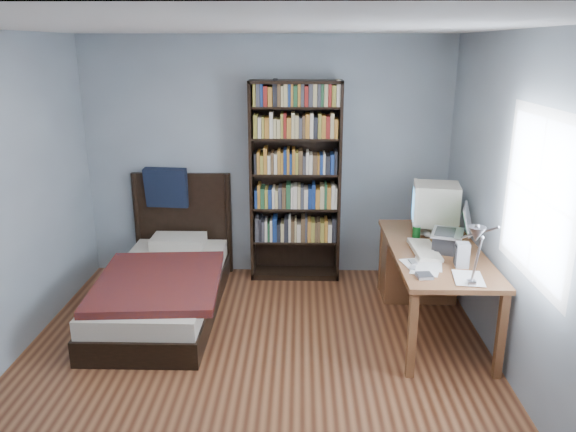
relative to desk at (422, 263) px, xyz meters
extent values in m
plane|color=#4B2616|center=(-1.51, -1.28, -0.42)|extent=(4.20, 4.20, 0.00)
plane|color=white|center=(-1.51, -1.28, 2.08)|extent=(4.20, 4.20, 0.00)
cube|color=gray|center=(-1.51, 0.82, 0.83)|extent=(3.80, 0.04, 2.50)
cube|color=gray|center=(-1.51, -3.38, 0.83)|extent=(3.80, 0.04, 2.50)
cube|color=gray|center=(0.39, -1.28, 0.83)|extent=(0.04, 4.20, 2.50)
cube|color=white|center=(0.38, -1.43, 1.03)|extent=(0.01, 1.14, 1.14)
cube|color=white|center=(0.38, -1.43, 1.03)|extent=(0.01, 1.00, 1.00)
cube|color=brown|center=(0.00, -0.47, 0.29)|extent=(0.75, 1.68, 0.04)
cube|color=brown|center=(-0.33, -1.26, -0.07)|extent=(0.06, 0.06, 0.69)
cube|color=brown|center=(0.32, -1.26, -0.07)|extent=(0.06, 0.06, 0.69)
cube|color=brown|center=(-0.33, 0.32, -0.07)|extent=(0.06, 0.06, 0.69)
cube|color=brown|center=(0.32, 0.32, -0.07)|extent=(0.06, 0.06, 0.69)
cube|color=brown|center=(0.00, 0.15, -0.07)|extent=(0.69, 0.40, 0.68)
cube|color=beige|center=(0.06, -0.02, 0.33)|extent=(0.28, 0.25, 0.03)
cylinder|color=beige|center=(0.06, -0.02, 0.37)|extent=(0.10, 0.10, 0.06)
cube|color=beige|center=(0.09, -0.02, 0.58)|extent=(0.44, 0.43, 0.37)
cube|color=beige|center=(-0.11, -0.02, 0.58)|extent=(0.09, 0.39, 0.39)
cube|color=#429DEE|center=(-0.12, -0.02, 0.58)|extent=(0.05, 0.29, 0.25)
cube|color=#2D2D30|center=(0.08, -0.51, 0.39)|extent=(0.29, 0.31, 0.15)
cube|color=#B7B8BC|center=(0.08, -0.51, 0.47)|extent=(0.34, 0.39, 0.02)
cube|color=#2D2D30|center=(0.06, -0.51, 0.48)|extent=(0.23, 0.29, 0.00)
cube|color=#B7B8BC|center=(0.23, -0.51, 0.59)|extent=(0.18, 0.33, 0.23)
cube|color=#0CBF26|center=(0.22, -0.51, 0.59)|extent=(0.14, 0.27, 0.18)
cube|color=#99999E|center=(0.08, -1.22, 0.33)|extent=(0.06, 0.05, 0.04)
cylinder|color=#99999E|center=(0.08, -1.28, 0.53)|extent=(0.02, 0.14, 0.37)
cylinder|color=#99999E|center=(0.01, -1.49, 0.80)|extent=(0.16, 0.31, 0.19)
cone|color=#99999E|center=(-0.06, -1.63, 0.84)|extent=(0.12, 0.12, 0.10)
cube|color=beige|center=(-0.11, -0.54, 0.33)|extent=(0.21, 0.50, 0.05)
cube|color=gray|center=(0.11, -0.86, 0.41)|extent=(0.11, 0.11, 0.20)
cylinder|color=#0C3D08|center=(-0.12, -0.24, 0.37)|extent=(0.07, 0.07, 0.13)
ellipsoid|color=silver|center=(0.00, -0.14, 0.33)|extent=(0.07, 0.12, 0.04)
cube|color=#B7B8BC|center=(-0.26, -0.80, 0.32)|extent=(0.06, 0.10, 0.02)
cube|color=gray|center=(-0.28, -0.92, 0.32)|extent=(0.06, 0.09, 0.02)
cube|color=gray|center=(-0.23, -1.08, 0.32)|extent=(0.12, 0.12, 0.02)
cube|color=black|center=(-1.66, 0.66, 0.61)|extent=(0.03, 0.30, 2.06)
cube|color=black|center=(-0.76, 0.66, 0.61)|extent=(0.03, 0.30, 2.06)
cube|color=black|center=(-1.21, 0.66, 1.63)|extent=(0.93, 0.30, 0.03)
cube|color=black|center=(-1.21, 0.66, -0.39)|extent=(0.93, 0.30, 0.06)
cube|color=black|center=(-1.21, 0.80, 0.61)|extent=(0.93, 0.02, 2.06)
cube|color=olive|center=(-1.21, 0.64, 0.64)|extent=(0.85, 0.22, 1.86)
cube|color=black|center=(-2.42, -0.23, -0.31)|extent=(0.99, 1.98, 0.22)
cube|color=beige|center=(-2.42, -0.23, -0.12)|extent=(0.95, 1.92, 0.16)
cube|color=maroon|center=(-2.39, -0.48, -0.01)|extent=(1.13, 1.35, 0.07)
cube|color=beige|center=(-2.42, 0.50, 0.01)|extent=(0.54, 0.35, 0.12)
cube|color=black|center=(-2.42, 0.78, 0.13)|extent=(1.05, 0.05, 1.10)
cylinder|color=black|center=(-2.91, 0.76, 0.13)|extent=(0.06, 0.06, 1.10)
cylinder|color=black|center=(-1.93, 0.76, 0.13)|extent=(0.06, 0.06, 1.10)
cube|color=black|center=(-2.57, 0.75, 0.53)|extent=(0.46, 0.20, 0.43)
camera|label=1|loc=(-1.16, -4.97, 1.97)|focal=35.00mm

